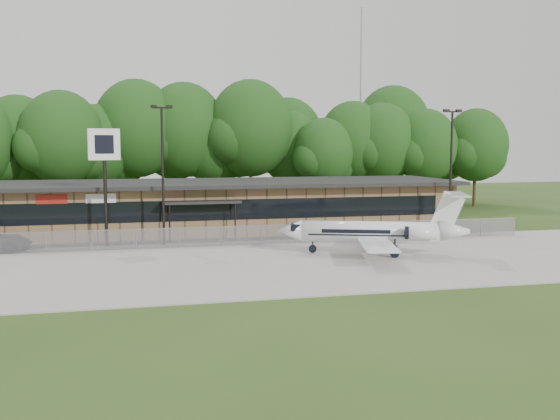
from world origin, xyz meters
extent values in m
plane|color=#2F4418|center=(0.00, 0.00, 0.00)|extent=(160.00, 160.00, 0.00)
cube|color=#9E9B93|center=(0.00, 8.00, 0.04)|extent=(64.00, 18.00, 0.08)
cube|color=#383835|center=(0.00, 19.50, 0.03)|extent=(50.00, 9.00, 0.06)
cube|color=#886144|center=(0.00, 24.00, 2.00)|extent=(40.00, 10.00, 4.00)
cube|color=black|center=(0.00, 18.98, 2.30)|extent=(36.00, 0.08, 1.60)
cube|color=black|center=(0.00, 23.50, 4.15)|extent=(41.00, 11.50, 0.30)
cube|color=black|center=(-2.00, 18.40, 3.00)|extent=(6.00, 1.60, 0.20)
cube|color=maroon|center=(-13.00, 18.95, 3.40)|extent=(2.20, 0.06, 0.70)
cube|color=silver|center=(-9.50, 18.95, 3.40)|extent=(2.20, 0.06, 0.70)
cube|color=gray|center=(0.00, 15.00, 0.75)|extent=(46.00, 0.03, 1.50)
cube|color=gray|center=(0.00, 15.00, 1.50)|extent=(46.00, 0.04, 0.04)
cylinder|color=gray|center=(22.00, 48.00, 12.50)|extent=(0.20, 0.20, 25.00)
cylinder|color=black|center=(-5.00, 16.50, 5.00)|extent=(0.18, 0.18, 10.00)
cube|color=black|center=(-5.00, 16.50, 10.05)|extent=(1.20, 0.12, 0.12)
cube|color=black|center=(-5.55, 16.50, 10.12)|extent=(0.45, 0.30, 0.22)
cube|color=black|center=(-4.45, 16.50, 10.12)|extent=(0.45, 0.30, 0.22)
cylinder|color=black|center=(18.00, 16.50, 5.00)|extent=(0.18, 0.18, 10.00)
cube|color=black|center=(18.00, 16.50, 10.05)|extent=(1.20, 0.12, 0.12)
cube|color=black|center=(17.45, 16.50, 10.12)|extent=(0.45, 0.30, 0.22)
cube|color=black|center=(18.55, 16.50, 10.12)|extent=(0.45, 0.30, 0.22)
cylinder|color=silver|center=(8.16, 9.20, 1.53)|extent=(8.96, 4.49, 1.44)
cone|color=silver|center=(3.08, 11.07, 1.53)|extent=(2.19, 1.98, 1.44)
cone|color=silver|center=(13.32, 7.29, 1.67)|extent=(2.36, 2.04, 1.44)
cube|color=silver|center=(7.55, 6.25, 1.13)|extent=(3.74, 5.77, 0.11)
cube|color=silver|center=(9.62, 11.83, 1.13)|extent=(3.74, 5.77, 0.11)
cylinder|color=silver|center=(10.82, 7.01, 1.67)|extent=(2.14, 1.45, 0.81)
cylinder|color=silver|center=(11.60, 9.13, 1.67)|extent=(2.14, 1.45, 0.81)
cube|color=silver|center=(12.90, 7.44, 2.98)|extent=(2.12, 0.89, 2.72)
cube|color=silver|center=(13.41, 7.25, 4.11)|extent=(2.54, 4.30, 0.09)
cube|color=black|center=(3.68, 10.86, 1.79)|extent=(1.22, 1.33, 0.45)
cube|color=black|center=(9.68, 8.63, 0.32)|extent=(1.43, 2.28, 0.63)
cylinder|color=black|center=(4.61, 10.51, 0.32)|extent=(0.70, 0.70, 0.20)
cylinder|color=black|center=(-9.07, 16.80, 4.07)|extent=(0.29, 0.29, 8.14)
cube|color=silver|center=(-9.07, 16.80, 7.43)|extent=(2.24, 0.72, 2.24)
cube|color=black|center=(-9.04, 16.67, 7.43)|extent=(1.30, 0.32, 1.32)
camera|label=1|loc=(-7.15, -29.49, 7.38)|focal=40.00mm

